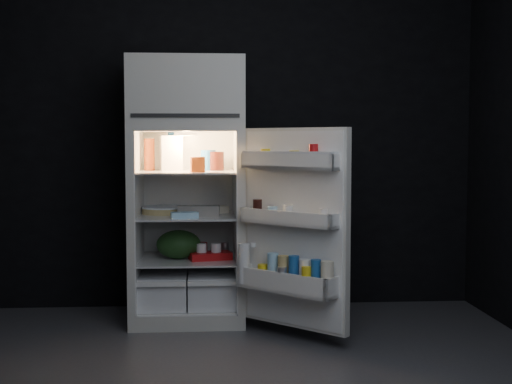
{
  "coord_description": "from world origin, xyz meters",
  "views": [
    {
      "loc": [
        0.01,
        -3.58,
        1.23
      ],
      "look_at": [
        0.34,
        1.0,
        0.9
      ],
      "focal_mm": 50.0,
      "sensor_mm": 36.0,
      "label": 1
    }
  ],
  "objects": [
    {
      "name": "mayo_jar",
      "position": [
        0.03,
        1.38,
        1.1
      ],
      "size": [
        0.13,
        0.13,
        0.14
      ],
      "primitive_type": "cylinder",
      "rotation": [
        0.0,
        0.0,
        -0.3
      ],
      "color": "#1C539A",
      "rests_on": "refrigerator"
    },
    {
      "name": "floor",
      "position": [
        0.0,
        0.0,
        0.0
      ],
      "size": [
        4.0,
        3.4,
        0.0
      ],
      "primitive_type": "cube",
      "color": "#4B4B50",
      "rests_on": "ground"
    },
    {
      "name": "wall_front",
      "position": [
        0.0,
        -1.7,
        1.35
      ],
      "size": [
        4.0,
        0.0,
        2.7
      ],
      "primitive_type": "cube",
      "color": "black",
      "rests_on": "ground"
    },
    {
      "name": "wall_back",
      "position": [
        0.0,
        1.7,
        1.35
      ],
      "size": [
        4.0,
        0.0,
        2.7
      ],
      "primitive_type": "cube",
      "color": "black",
      "rests_on": "ground"
    },
    {
      "name": "wrapped_pkg",
      "position": [
        0.1,
        1.38,
        0.75
      ],
      "size": [
        0.14,
        0.13,
        0.05
      ],
      "primitive_type": "cube",
      "rotation": [
        0.0,
        0.0,
        0.39
      ],
      "color": "beige",
      "rests_on": "refrigerator"
    },
    {
      "name": "flat_package",
      "position": [
        -0.13,
        1.06,
        0.75
      ],
      "size": [
        0.19,
        0.11,
        0.04
      ],
      "primitive_type": "cube",
      "rotation": [
        0.0,
        0.0,
        0.14
      ],
      "color": "#98CBEB",
      "rests_on": "refrigerator"
    },
    {
      "name": "small_can_red",
      "position": [
        -0.01,
        1.41,
        0.47
      ],
      "size": [
        0.09,
        0.09,
        0.09
      ],
      "primitive_type": "cylinder",
      "rotation": [
        0.0,
        0.0,
        -0.38
      ],
      "color": "#B10F11",
      "rests_on": "refrigerator"
    },
    {
      "name": "jam_jar",
      "position": [
        0.09,
        1.33,
        1.09
      ],
      "size": [
        0.12,
        0.12,
        0.13
      ],
      "primitive_type": "cylinder",
      "rotation": [
        0.0,
        0.0,
        0.31
      ],
      "color": "black",
      "rests_on": "refrigerator"
    },
    {
      "name": "small_carton",
      "position": [
        -0.04,
        1.08,
        1.08
      ],
      "size": [
        0.1,
        0.08,
        0.1
      ],
      "primitive_type": "cube",
      "rotation": [
        0.0,
        0.0,
        0.16
      ],
      "color": "#D35618",
      "rests_on": "refrigerator"
    },
    {
      "name": "amber_bottle",
      "position": [
        -0.38,
        1.37,
        1.14
      ],
      "size": [
        0.07,
        0.07,
        0.22
      ],
      "primitive_type": "cylinder",
      "rotation": [
        0.0,
        0.0,
        0.0
      ],
      "color": "#AB461B",
      "rests_on": "refrigerator"
    },
    {
      "name": "egg_carton",
      "position": [
        -0.04,
        1.18,
        0.76
      ],
      "size": [
        0.28,
        0.12,
        0.07
      ],
      "primitive_type": "cube",
      "rotation": [
        0.0,
        0.0,
        -0.07
      ],
      "color": "gray",
      "rests_on": "refrigerator"
    },
    {
      "name": "fridge_door",
      "position": [
        0.53,
        0.68,
        0.68
      ],
      "size": [
        0.65,
        0.64,
        1.22
      ],
      "color": "silver",
      "rests_on": "ground"
    },
    {
      "name": "small_can_silver",
      "position": [
        0.14,
        1.42,
        0.47
      ],
      "size": [
        0.07,
        0.07,
        0.09
      ],
      "primitive_type": "cylinder",
      "rotation": [
        0.0,
        0.0,
        0.08
      ],
      "color": "silver",
      "rests_on": "refrigerator"
    },
    {
      "name": "refrigerator",
      "position": [
        -0.11,
        1.32,
        0.96
      ],
      "size": [
        0.76,
        0.71,
        1.78
      ],
      "color": "silver",
      "rests_on": "ground"
    },
    {
      "name": "milk_jug",
      "position": [
        -0.23,
        1.35,
        1.15
      ],
      "size": [
        0.16,
        0.16,
        0.24
      ],
      "primitive_type": "cube",
      "rotation": [
        0.0,
        0.0,
        0.16
      ],
      "color": "white",
      "rests_on": "refrigerator"
    },
    {
      "name": "yogurt_tray",
      "position": [
        0.04,
        1.22,
        0.45
      ],
      "size": [
        0.3,
        0.2,
        0.05
      ],
      "primitive_type": "cube",
      "rotation": [
        0.0,
        0.0,
        0.21
      ],
      "color": "#B10F11",
      "rests_on": "refrigerator"
    },
    {
      "name": "produce_bag",
      "position": [
        -0.18,
        1.27,
        0.52
      ],
      "size": [
        0.34,
        0.31,
        0.2
      ],
      "primitive_type": "ellipsoid",
      "rotation": [
        0.0,
        0.0,
        0.18
      ],
      "color": "#193815",
      "rests_on": "refrigerator"
    },
    {
      "name": "pie",
      "position": [
        -0.28,
        1.36,
        0.75
      ],
      "size": [
        0.34,
        0.34,
        0.04
      ],
      "primitive_type": "cylinder",
      "rotation": [
        0.0,
        0.0,
        -0.15
      ],
      "color": "tan",
      "rests_on": "refrigerator"
    }
  ]
}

